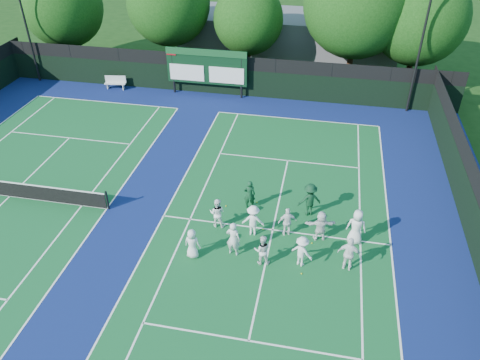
% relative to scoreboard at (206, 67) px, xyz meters
% --- Properties ---
extents(ground, '(120.00, 120.00, 0.00)m').
position_rel_scoreboard_xyz_m(ground, '(7.01, -15.59, -2.19)').
color(ground, '#14360E').
rests_on(ground, ground).
extents(court_apron, '(34.00, 32.00, 0.01)m').
position_rel_scoreboard_xyz_m(court_apron, '(1.01, -14.59, -2.19)').
color(court_apron, navy).
rests_on(court_apron, ground).
extents(near_court, '(11.05, 23.85, 0.01)m').
position_rel_scoreboard_xyz_m(near_court, '(7.01, -14.59, -2.18)').
color(near_court, '#115728').
rests_on(near_court, ground).
extents(left_court, '(11.05, 23.85, 0.01)m').
position_rel_scoreboard_xyz_m(left_court, '(-6.99, -14.59, -2.18)').
color(left_court, '#115728').
rests_on(left_court, ground).
extents(back_fence, '(34.00, 0.08, 3.00)m').
position_rel_scoreboard_xyz_m(back_fence, '(1.01, 0.41, -0.83)').
color(back_fence, black).
rests_on(back_fence, ground).
extents(divider_fence_right, '(0.08, 32.00, 3.00)m').
position_rel_scoreboard_xyz_m(divider_fence_right, '(16.01, -14.59, -0.83)').
color(divider_fence_right, black).
rests_on(divider_fence_right, ground).
extents(scoreboard, '(6.00, 0.21, 3.55)m').
position_rel_scoreboard_xyz_m(scoreboard, '(0.00, 0.00, 0.00)').
color(scoreboard, black).
rests_on(scoreboard, ground).
extents(clubhouse, '(18.00, 6.00, 4.00)m').
position_rel_scoreboard_xyz_m(clubhouse, '(5.01, 8.41, -0.19)').
color(clubhouse, slate).
rests_on(clubhouse, ground).
extents(light_pole_right, '(1.20, 0.30, 10.12)m').
position_rel_scoreboard_xyz_m(light_pole_right, '(14.51, 0.11, 4.11)').
color(light_pole_right, black).
rests_on(light_pole_right, ground).
extents(tennis_net, '(11.30, 0.10, 1.10)m').
position_rel_scoreboard_xyz_m(tennis_net, '(-6.99, -14.59, -1.70)').
color(tennis_net, black).
rests_on(tennis_net, ground).
extents(bench, '(1.65, 0.66, 1.02)m').
position_rel_scoreboard_xyz_m(bench, '(-7.26, -0.21, -1.64)').
color(bench, silver).
rests_on(bench, ground).
extents(tree_a, '(6.45, 6.45, 8.08)m').
position_rel_scoreboard_xyz_m(tree_a, '(-12.81, 3.99, 2.49)').
color(tree_a, '#311A0D').
rests_on(tree_a, ground).
extents(tree_b, '(6.43, 6.43, 8.77)m').
position_rel_scoreboard_xyz_m(tree_b, '(-3.76, 3.99, 3.20)').
color(tree_b, '#311A0D').
rests_on(tree_b, ground).
extents(tree_c, '(5.33, 5.33, 7.36)m').
position_rel_scoreboard_xyz_m(tree_c, '(2.53, 3.99, 2.36)').
color(tree_c, '#311A0D').
rests_on(tree_c, ground).
extents(tree_d, '(7.82, 7.82, 10.18)m').
position_rel_scoreboard_xyz_m(tree_d, '(10.46, 3.99, 3.87)').
color(tree_d, '#311A0D').
rests_on(tree_d, ground).
extents(tree_e, '(6.75, 6.75, 8.86)m').
position_rel_scoreboard_xyz_m(tree_e, '(14.88, 3.99, 3.12)').
color(tree_e, '#311A0D').
rests_on(tree_e, ground).
extents(tennis_ball_0, '(0.07, 0.07, 0.07)m').
position_rel_scoreboard_xyz_m(tennis_ball_0, '(6.57, -14.67, -2.16)').
color(tennis_ball_0, yellow).
rests_on(tennis_ball_0, ground).
extents(tennis_ball_1, '(0.07, 0.07, 0.07)m').
position_rel_scoreboard_xyz_m(tennis_ball_1, '(8.92, -15.19, -2.16)').
color(tennis_ball_1, yellow).
rests_on(tennis_ball_1, ground).
extents(tennis_ball_2, '(0.07, 0.07, 0.07)m').
position_rel_scoreboard_xyz_m(tennis_ball_2, '(10.56, -15.43, -2.16)').
color(tennis_ball_2, yellow).
rests_on(tennis_ball_2, ground).
extents(tennis_ball_3, '(0.07, 0.07, 0.07)m').
position_rel_scoreboard_xyz_m(tennis_ball_3, '(4.41, -13.22, -2.16)').
color(tennis_ball_3, yellow).
rests_on(tennis_ball_3, ground).
extents(tennis_ball_4, '(0.07, 0.07, 0.07)m').
position_rel_scoreboard_xyz_m(tennis_ball_4, '(5.91, -12.61, -2.16)').
color(tennis_ball_4, yellow).
rests_on(tennis_ball_4, ground).
extents(tennis_ball_5, '(0.07, 0.07, 0.07)m').
position_rel_scoreboard_xyz_m(tennis_ball_5, '(8.62, -17.23, -2.16)').
color(tennis_ball_5, yellow).
rests_on(tennis_ball_5, ground).
extents(player_front_0, '(0.77, 0.55, 1.49)m').
position_rel_scoreboard_xyz_m(player_front_0, '(3.76, -17.06, -1.45)').
color(player_front_0, white).
rests_on(player_front_0, ground).
extents(player_front_1, '(0.70, 0.51, 1.77)m').
position_rel_scoreboard_xyz_m(player_front_1, '(5.50, -16.55, -1.31)').
color(player_front_1, silver).
rests_on(player_front_1, ground).
extents(player_front_2, '(0.81, 0.67, 1.50)m').
position_rel_scoreboard_xyz_m(player_front_2, '(6.84, -16.86, -1.44)').
color(player_front_2, silver).
rests_on(player_front_2, ground).
extents(player_front_3, '(1.14, 0.93, 1.53)m').
position_rel_scoreboard_xyz_m(player_front_3, '(8.53, -16.64, -1.43)').
color(player_front_3, silver).
rests_on(player_front_3, ground).
extents(player_front_4, '(1.06, 0.59, 1.71)m').
position_rel_scoreboard_xyz_m(player_front_4, '(10.52, -16.51, -1.34)').
color(player_front_4, white).
rests_on(player_front_4, ground).
extents(player_back_0, '(0.77, 0.60, 1.55)m').
position_rel_scoreboard_xyz_m(player_back_0, '(4.34, -14.76, -1.41)').
color(player_back_0, white).
rests_on(player_back_0, ground).
extents(player_back_1, '(1.07, 0.65, 1.61)m').
position_rel_scoreboard_xyz_m(player_back_1, '(6.12, -15.03, -1.39)').
color(player_back_1, white).
rests_on(player_back_1, ground).
extents(player_back_2, '(0.97, 0.66, 1.53)m').
position_rel_scoreboard_xyz_m(player_back_2, '(7.70, -14.76, -1.43)').
color(player_back_2, white).
rests_on(player_back_2, ground).
extents(player_back_3, '(1.51, 0.76, 1.56)m').
position_rel_scoreboard_xyz_m(player_back_3, '(9.23, -14.77, -1.41)').
color(player_back_3, white).
rests_on(player_back_3, ground).
extents(player_back_4, '(0.95, 0.68, 1.82)m').
position_rel_scoreboard_xyz_m(player_back_4, '(10.82, -14.70, -1.28)').
color(player_back_4, white).
rests_on(player_back_4, ground).
extents(coach_left, '(0.66, 0.50, 1.61)m').
position_rel_scoreboard_xyz_m(coach_left, '(5.59, -13.04, -1.39)').
color(coach_left, '#103D21').
rests_on(coach_left, ground).
extents(coach_right, '(1.32, 1.04, 1.79)m').
position_rel_scoreboard_xyz_m(coach_right, '(8.59, -13.02, -1.30)').
color(coach_right, '#0E351D').
rests_on(coach_right, ground).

